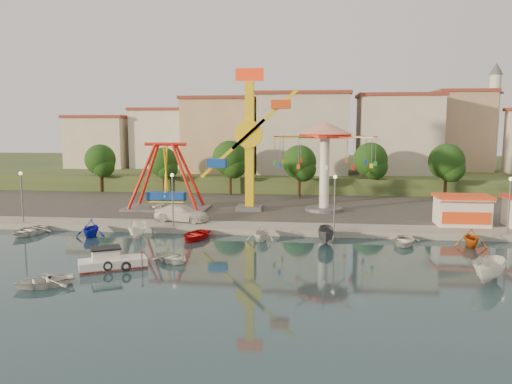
# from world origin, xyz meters

# --- Properties ---
(ground) EXTENTS (200.00, 200.00, 0.00)m
(ground) POSITION_xyz_m (0.00, 0.00, 0.00)
(ground) COLOR #122933
(ground) RESTS_ON ground
(quay_deck) EXTENTS (200.00, 100.00, 0.60)m
(quay_deck) POSITION_xyz_m (0.00, 62.00, 0.30)
(quay_deck) COLOR #9E998E
(quay_deck) RESTS_ON ground
(asphalt_pad) EXTENTS (90.00, 28.00, 0.01)m
(asphalt_pad) POSITION_xyz_m (0.00, 30.00, 0.60)
(asphalt_pad) COLOR #4C4944
(asphalt_pad) RESTS_ON quay_deck
(hill_terrace) EXTENTS (200.00, 60.00, 3.00)m
(hill_terrace) POSITION_xyz_m (0.00, 67.00, 1.50)
(hill_terrace) COLOR #384C26
(hill_terrace) RESTS_ON ground
(pirate_ship_ride) EXTENTS (10.00, 5.00, 8.00)m
(pirate_ship_ride) POSITION_xyz_m (-11.46, 22.44, 4.39)
(pirate_ship_ride) COLOR #59595E
(pirate_ship_ride) RESTS_ON quay_deck
(kamikaze_tower) EXTENTS (7.67, 3.10, 16.50)m
(kamikaze_tower) POSITION_xyz_m (-1.14, 22.94, 8.44)
(kamikaze_tower) COLOR #59595E
(kamikaze_tower) RESTS_ON quay_deck
(wave_swinger) EXTENTS (11.60, 11.60, 10.40)m
(wave_swinger) POSITION_xyz_m (7.22, 23.57, 8.20)
(wave_swinger) COLOR #59595E
(wave_swinger) RESTS_ON quay_deck
(booth_left) EXTENTS (5.40, 3.78, 3.08)m
(booth_left) POSITION_xyz_m (20.84, 16.49, 2.16)
(booth_left) COLOR white
(booth_left) RESTS_ON quay_deck
(lamp_post_0) EXTENTS (0.14, 0.14, 5.00)m
(lamp_post_0) POSITION_xyz_m (-24.00, 13.00, 3.10)
(lamp_post_0) COLOR #59595E
(lamp_post_0) RESTS_ON quay_deck
(lamp_post_1) EXTENTS (0.14, 0.14, 5.00)m
(lamp_post_1) POSITION_xyz_m (-8.00, 13.00, 3.10)
(lamp_post_1) COLOR #59595E
(lamp_post_1) RESTS_ON quay_deck
(lamp_post_2) EXTENTS (0.14, 0.14, 5.00)m
(lamp_post_2) POSITION_xyz_m (8.00, 13.00, 3.10)
(lamp_post_2) COLOR #59595E
(lamp_post_2) RESTS_ON quay_deck
(lamp_post_3) EXTENTS (0.14, 0.14, 5.00)m
(lamp_post_3) POSITION_xyz_m (24.00, 13.00, 3.10)
(lamp_post_3) COLOR #59595E
(lamp_post_3) RESTS_ON quay_deck
(tree_0) EXTENTS (4.60, 4.60, 7.19)m
(tree_0) POSITION_xyz_m (-26.00, 36.98, 5.47)
(tree_0) COLOR #382314
(tree_0) RESTS_ON quay_deck
(tree_1) EXTENTS (4.35, 4.35, 6.80)m
(tree_1) POSITION_xyz_m (-16.00, 36.24, 5.20)
(tree_1) COLOR #382314
(tree_1) RESTS_ON quay_deck
(tree_2) EXTENTS (5.02, 5.02, 7.85)m
(tree_2) POSITION_xyz_m (-6.00, 35.81, 5.92)
(tree_2) COLOR #382314
(tree_2) RESTS_ON quay_deck
(tree_3) EXTENTS (4.68, 4.68, 7.32)m
(tree_3) POSITION_xyz_m (4.00, 34.36, 5.55)
(tree_3) COLOR #382314
(tree_3) RESTS_ON quay_deck
(tree_4) EXTENTS (4.86, 4.86, 7.60)m
(tree_4) POSITION_xyz_m (14.00, 37.35, 5.75)
(tree_4) COLOR #382314
(tree_4) RESTS_ON quay_deck
(tree_5) EXTENTS (4.83, 4.83, 7.54)m
(tree_5) POSITION_xyz_m (24.00, 35.54, 5.71)
(tree_5) COLOR #382314
(tree_5) RESTS_ON quay_deck
(building_0) EXTENTS (9.26, 9.53, 11.87)m
(building_0) POSITION_xyz_m (-33.37, 46.06, 8.93)
(building_0) COLOR beige
(building_0) RESTS_ON hill_terrace
(building_1) EXTENTS (12.33, 9.01, 8.63)m
(building_1) POSITION_xyz_m (-21.33, 51.38, 7.32)
(building_1) COLOR silver
(building_1) RESTS_ON hill_terrace
(building_2) EXTENTS (11.95, 9.28, 11.23)m
(building_2) POSITION_xyz_m (-8.19, 51.96, 8.62)
(building_2) COLOR tan
(building_2) RESTS_ON hill_terrace
(building_3) EXTENTS (12.59, 10.50, 9.20)m
(building_3) POSITION_xyz_m (5.60, 48.80, 7.60)
(building_3) COLOR beige
(building_3) RESTS_ON hill_terrace
(building_4) EXTENTS (10.75, 9.23, 9.24)m
(building_4) POSITION_xyz_m (19.07, 52.20, 7.62)
(building_4) COLOR beige
(building_4) RESTS_ON hill_terrace
(building_5) EXTENTS (12.77, 10.96, 11.21)m
(building_5) POSITION_xyz_m (32.37, 50.33, 8.61)
(building_5) COLOR tan
(building_5) RESTS_ON hill_terrace
(minaret) EXTENTS (2.80, 2.80, 18.00)m
(minaret) POSITION_xyz_m (36.00, 54.00, 12.55)
(minaret) COLOR silver
(minaret) RESTS_ON hill_terrace
(cabin_motorboat) EXTENTS (5.15, 3.94, 1.71)m
(cabin_motorboat) POSITION_xyz_m (-8.99, -0.21, 0.46)
(cabin_motorboat) COLOR white
(cabin_motorboat) RESTS_ON ground
(rowboat_a) EXTENTS (4.25, 4.14, 0.72)m
(rowboat_a) POSITION_xyz_m (-4.94, 1.98, 0.36)
(rowboat_a) COLOR white
(rowboat_a) RESTS_ON ground
(rowboat_b) EXTENTS (4.64, 4.32, 0.78)m
(rowboat_b) POSITION_xyz_m (-11.74, -4.82, 0.39)
(rowboat_b) COLOR silver
(rowboat_b) RESTS_ON ground
(skiff) EXTENTS (3.70, 4.31, 1.61)m
(skiff) POSITION_xyz_m (17.95, -0.44, 0.81)
(skiff) COLOR white
(skiff) RESTS_ON ground
(van) EXTENTS (6.17, 3.45, 1.69)m
(van) POSITION_xyz_m (-7.76, 15.42, 1.45)
(van) COLOR white
(van) RESTS_ON quay_deck
(moored_boat_0) EXTENTS (3.80, 4.76, 0.88)m
(moored_boat_0) POSITION_xyz_m (-21.61, 9.80, 0.44)
(moored_boat_0) COLOR silver
(moored_boat_0) RESTS_ON ground
(moored_boat_1) EXTENTS (3.09, 3.48, 1.69)m
(moored_boat_1) POSITION_xyz_m (-15.20, 9.80, 0.85)
(moored_boat_1) COLOR #151EBA
(moored_boat_1) RESTS_ON ground
(moored_boat_2) EXTENTS (1.78, 3.89, 1.46)m
(moored_boat_2) POSITION_xyz_m (-10.54, 9.80, 0.73)
(moored_boat_2) COLOR white
(moored_boat_2) RESTS_ON ground
(moored_boat_3) EXTENTS (3.89, 4.76, 0.86)m
(moored_boat_3) POSITION_xyz_m (-4.99, 9.80, 0.43)
(moored_boat_3) COLOR red
(moored_boat_3) RESTS_ON ground
(moored_boat_4) EXTENTS (2.99, 3.36, 1.61)m
(moored_boat_4) POSITION_xyz_m (1.22, 9.80, 0.81)
(moored_boat_4) COLOR silver
(moored_boat_4) RESTS_ON ground
(moored_boat_5) EXTENTS (1.58, 3.91, 1.49)m
(moored_boat_5) POSITION_xyz_m (7.17, 9.80, 0.75)
(moored_boat_5) COLOR #4F4F53
(moored_boat_5) RESTS_ON ground
(moored_boat_6) EXTENTS (3.59, 4.39, 0.80)m
(moored_boat_6) POSITION_xyz_m (14.04, 9.80, 0.40)
(moored_boat_6) COLOR silver
(moored_boat_6) RESTS_ON ground
(moored_boat_7) EXTENTS (3.10, 3.46, 1.64)m
(moored_boat_7) POSITION_xyz_m (19.78, 9.80, 0.82)
(moored_boat_7) COLOR #CA5612
(moored_boat_7) RESTS_ON ground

